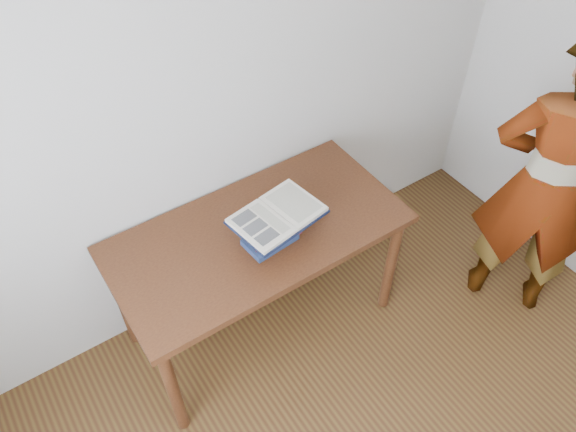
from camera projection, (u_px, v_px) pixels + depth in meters
room_shell at (551, 364)px, 1.22m from camera, size 3.54×3.54×2.62m
desk at (258, 245)px, 2.73m from camera, size 1.42×0.71×0.76m
book_stack at (270, 231)px, 2.57m from camera, size 0.26×0.20×0.13m
open_book at (277, 215)px, 2.53m from camera, size 0.44×0.34×0.03m
reader at (547, 187)px, 2.74m from camera, size 0.70×0.74×1.69m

